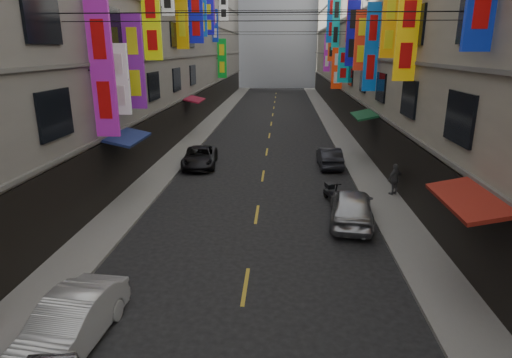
# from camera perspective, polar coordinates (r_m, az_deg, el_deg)

# --- Properties ---
(sidewalk_left) EXTENTS (2.00, 90.00, 0.12)m
(sidewalk_left) POSITION_cam_1_polar(r_m,az_deg,el_deg) (36.93, -7.60, 5.96)
(sidewalk_left) COLOR slate
(sidewalk_left) RESTS_ON ground
(sidewalk_right) EXTENTS (2.00, 90.00, 0.12)m
(sidewalk_right) POSITION_cam_1_polar(r_m,az_deg,el_deg) (36.60, 11.27, 5.68)
(sidewalk_right) COLOR slate
(sidewalk_right) RESTS_ON ground
(building_row_left) EXTENTS (10.14, 90.00, 19.00)m
(building_row_left) POSITION_cam_1_polar(r_m,az_deg,el_deg) (37.98, -17.67, 19.95)
(building_row_left) COLOR gray
(building_row_left) RESTS_ON ground
(building_row_right) EXTENTS (10.14, 90.00, 19.00)m
(building_row_right) POSITION_cam_1_polar(r_m,az_deg,el_deg) (37.32, 21.87, 19.62)
(building_row_right) COLOR #A09886
(building_row_right) RESTS_ON ground
(haze_block) EXTENTS (18.00, 8.00, 22.00)m
(haze_block) POSITION_cam_1_polar(r_m,az_deg,el_deg) (85.69, 2.96, 19.59)
(haze_block) COLOR #B2B8C7
(haze_block) RESTS_ON ground
(shop_signage) EXTENTS (14.00, 55.00, 12.38)m
(shop_signage) POSITION_cam_1_polar(r_m,az_deg,el_deg) (28.64, 1.20, 21.20)
(shop_signage) COLOR #0D13A3
(shop_signage) RESTS_ON ground
(street_awnings) EXTENTS (13.99, 35.20, 0.41)m
(street_awnings) POSITION_cam_1_polar(r_m,az_deg,el_deg) (20.12, -3.14, 5.45)
(street_awnings) COLOR #15502A
(street_awnings) RESTS_ON ground
(overhead_cables) EXTENTS (14.00, 38.04, 1.24)m
(overhead_cables) POSITION_cam_1_polar(r_m,az_deg,el_deg) (23.68, 1.05, 21.30)
(overhead_cables) COLOR black
(overhead_cables) RESTS_ON ground
(lane_markings) EXTENTS (0.12, 80.20, 0.01)m
(lane_markings) POSITION_cam_1_polar(r_m,az_deg,el_deg) (33.35, 1.64, 4.82)
(lane_markings) COLOR gold
(lane_markings) RESTS_ON ground
(scooter_far_right) EXTENTS (0.70, 1.77, 1.14)m
(scooter_far_right) POSITION_cam_1_polar(r_m,az_deg,el_deg) (20.62, 9.95, -1.87)
(scooter_far_right) COLOR black
(scooter_far_right) RESTS_ON ground
(car_left_mid) EXTENTS (1.65, 3.97, 1.28)m
(car_left_mid) POSITION_cam_1_polar(r_m,az_deg,el_deg) (11.79, -23.56, -17.29)
(car_left_mid) COLOR silver
(car_left_mid) RESTS_ON ground
(car_left_far) EXTENTS (2.36, 4.46, 1.19)m
(car_left_far) POSITION_cam_1_polar(r_m,az_deg,el_deg) (26.72, -7.49, 2.93)
(car_left_far) COLOR black
(car_left_far) RESTS_ON ground
(car_right_mid) EXTENTS (2.29, 4.50, 1.47)m
(car_right_mid) POSITION_cam_1_polar(r_m,az_deg,el_deg) (18.26, 12.64, -3.55)
(car_right_mid) COLOR #AEAEB3
(car_right_mid) RESTS_ON ground
(car_right_far) EXTENTS (1.37, 3.72, 1.22)m
(car_right_far) POSITION_cam_1_polar(r_m,az_deg,el_deg) (26.78, 9.75, 2.88)
(car_right_far) COLOR #23242A
(car_right_far) RESTS_ON ground
(pedestrian_rfar) EXTENTS (1.05, 0.94, 1.57)m
(pedestrian_rfar) POSITION_cam_1_polar(r_m,az_deg,el_deg) (21.96, 18.02, -0.03)
(pedestrian_rfar) COLOR #525254
(pedestrian_rfar) RESTS_ON sidewalk_right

